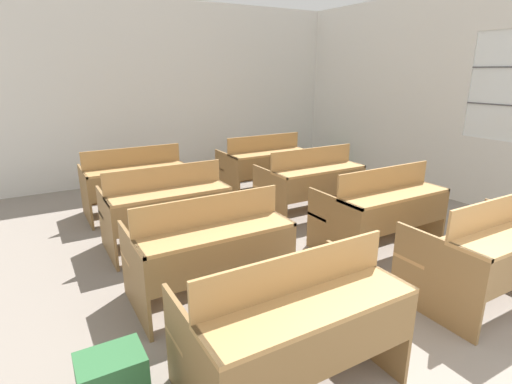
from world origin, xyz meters
TOP-DOWN VIEW (x-y plane):
  - wall_back at (0.00, 6.84)m, footprint 6.33×0.06m
  - wall_right_with_window at (3.13, 3.45)m, footprint 0.06×6.81m
  - bench_front_left at (-1.12, 1.56)m, footprint 1.26×0.79m
  - bench_front_right at (0.85, 1.56)m, footprint 1.26×0.79m
  - bench_second_left at (-1.13, 2.74)m, footprint 1.26×0.79m
  - bench_second_right at (0.84, 2.73)m, footprint 1.26×0.79m
  - bench_third_left at (-1.11, 3.94)m, footprint 1.26×0.79m
  - bench_third_right at (0.85, 3.96)m, footprint 1.26×0.79m
  - bench_back_left at (-1.15, 5.15)m, footprint 1.26×0.79m
  - bench_back_right at (0.86, 5.17)m, footprint 1.26×0.79m
  - wastepaper_bin at (2.81, 5.90)m, footprint 0.30×0.30m

SIDE VIEW (x-z plane):
  - wastepaper_bin at x=2.81m, z-range 0.00..0.39m
  - bench_front_left at x=-1.12m, z-range 0.00..0.91m
  - bench_front_right at x=0.85m, z-range 0.00..0.91m
  - bench_second_left at x=-1.13m, z-range 0.00..0.91m
  - bench_second_right at x=0.84m, z-range 0.00..0.91m
  - bench_third_left at x=-1.11m, z-range 0.00..0.91m
  - bench_third_right at x=0.85m, z-range 0.00..0.91m
  - bench_back_left at x=-1.15m, z-range 0.00..0.91m
  - bench_back_right at x=0.86m, z-range 0.00..0.91m
  - wall_right_with_window at x=3.13m, z-range -0.01..2.98m
  - wall_back at x=0.00m, z-range 0.00..2.99m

